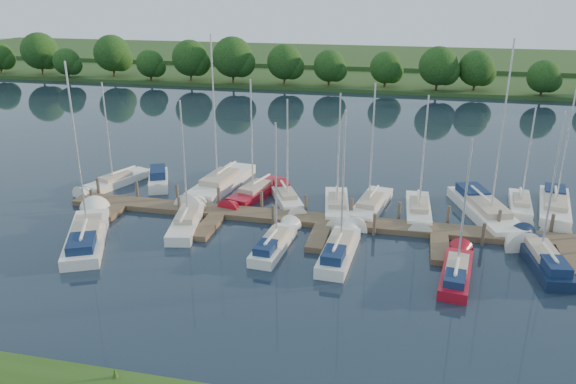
% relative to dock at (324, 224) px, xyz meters
% --- Properties ---
extents(ground, '(260.00, 260.00, 0.00)m').
position_rel_dock_xyz_m(ground, '(0.00, -7.31, -0.20)').
color(ground, '#17212F').
rests_on(ground, ground).
extents(dock, '(40.00, 6.00, 0.40)m').
position_rel_dock_xyz_m(dock, '(0.00, 0.00, 0.00)').
color(dock, brown).
rests_on(dock, ground).
extents(mooring_pilings, '(38.24, 2.84, 2.00)m').
position_rel_dock_xyz_m(mooring_pilings, '(0.00, 1.13, 0.40)').
color(mooring_pilings, '#473D33').
rests_on(mooring_pilings, ground).
extents(far_shore, '(180.00, 30.00, 0.60)m').
position_rel_dock_xyz_m(far_shore, '(0.00, 67.69, 0.10)').
color(far_shore, '#28471B').
rests_on(far_shore, ground).
extents(distant_hill, '(220.00, 40.00, 1.40)m').
position_rel_dock_xyz_m(distant_hill, '(0.00, 92.69, 0.50)').
color(distant_hill, '#314F22').
rests_on(distant_hill, ground).
extents(treeline, '(146.48, 9.64, 8.24)m').
position_rel_dock_xyz_m(treeline, '(1.83, 54.38, 3.92)').
color(treeline, '#38281C').
rests_on(treeline, ground).
extents(sailboat_n_0, '(3.74, 7.24, 9.26)m').
position_rel_dock_xyz_m(sailboat_n_0, '(-19.07, 4.78, 0.07)').
color(sailboat_n_0, white).
rests_on(sailboat_n_0, ground).
extents(motorboat, '(3.50, 5.62, 1.63)m').
position_rel_dock_xyz_m(motorboat, '(-15.66, 6.09, 0.14)').
color(motorboat, white).
rests_on(motorboat, ground).
extents(sailboat_n_2, '(3.54, 10.60, 13.28)m').
position_rel_dock_xyz_m(sailboat_n_2, '(-10.00, 5.90, 0.08)').
color(sailboat_n_2, white).
rests_on(sailboat_n_2, ground).
extents(sailboat_n_3, '(3.54, 7.87, 9.97)m').
position_rel_dock_xyz_m(sailboat_n_3, '(-6.54, 4.78, 0.07)').
color(sailboat_n_3, maroon).
rests_on(sailboat_n_3, ground).
extents(sailboat_n_4, '(4.02, 6.58, 8.70)m').
position_rel_dock_xyz_m(sailboat_n_4, '(-3.74, 4.22, 0.11)').
color(sailboat_n_4, white).
rests_on(sailboat_n_4, ground).
extents(sailboat_n_5, '(2.71, 7.49, 9.48)m').
position_rel_dock_xyz_m(sailboat_n_5, '(0.46, 3.23, 0.07)').
color(sailboat_n_5, white).
rests_on(sailboat_n_5, ground).
extents(sailboat_n_6, '(3.03, 8.12, 10.23)m').
position_rel_dock_xyz_m(sailboat_n_6, '(2.92, 3.75, 0.07)').
color(sailboat_n_6, white).
rests_on(sailboat_n_6, ground).
extents(sailboat_n_7, '(2.00, 7.45, 9.50)m').
position_rel_dock_xyz_m(sailboat_n_7, '(6.58, 3.71, 0.07)').
color(sailboat_n_7, white).
rests_on(sailboat_n_7, ground).
extents(sailboat_n_8, '(5.23, 10.76, 13.55)m').
position_rel_dock_xyz_m(sailboat_n_8, '(11.60, 4.23, 0.13)').
color(sailboat_n_8, white).
rests_on(sailboat_n_8, ground).
extents(sailboat_n_9, '(2.08, 6.53, 8.33)m').
position_rel_dock_xyz_m(sailboat_n_9, '(14.26, 6.64, 0.07)').
color(sailboat_n_9, white).
rests_on(sailboat_n_9, ground).
extents(sailboat_n_10, '(3.47, 9.09, 11.33)m').
position_rel_dock_xyz_m(sailboat_n_10, '(16.73, 6.66, 0.11)').
color(sailboat_n_10, white).
rests_on(sailboat_n_10, ground).
extents(sailboat_s_0, '(5.72, 9.56, 12.38)m').
position_rel_dock_xyz_m(sailboat_s_0, '(-15.36, -5.71, 0.13)').
color(sailboat_s_0, white).
rests_on(sailboat_s_0, ground).
extents(sailboat_s_1, '(2.92, 7.40, 9.52)m').
position_rel_dock_xyz_m(sailboat_s_1, '(-9.61, -2.06, 0.08)').
color(sailboat_s_1, white).
rests_on(sailboat_s_1, ground).
extents(sailboat_s_2, '(2.04, 6.80, 8.78)m').
position_rel_dock_xyz_m(sailboat_s_2, '(-2.60, -4.21, 0.12)').
color(sailboat_s_2, white).
rests_on(sailboat_s_2, ground).
extents(sailboat_s_3, '(2.13, 7.58, 9.86)m').
position_rel_dock_xyz_m(sailboat_s_3, '(1.69, -4.30, 0.14)').
color(sailboat_s_3, white).
rests_on(sailboat_s_3, ground).
extents(sailboat_s_4, '(2.35, 6.89, 8.78)m').
position_rel_dock_xyz_m(sailboat_s_4, '(8.86, -5.56, 0.11)').
color(sailboat_s_4, maroon).
rests_on(sailboat_s_4, ground).
extents(sailboat_s_5, '(2.66, 7.81, 9.99)m').
position_rel_dock_xyz_m(sailboat_s_5, '(14.16, -2.71, 0.13)').
color(sailboat_s_5, '#111E39').
rests_on(sailboat_s_5, ground).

